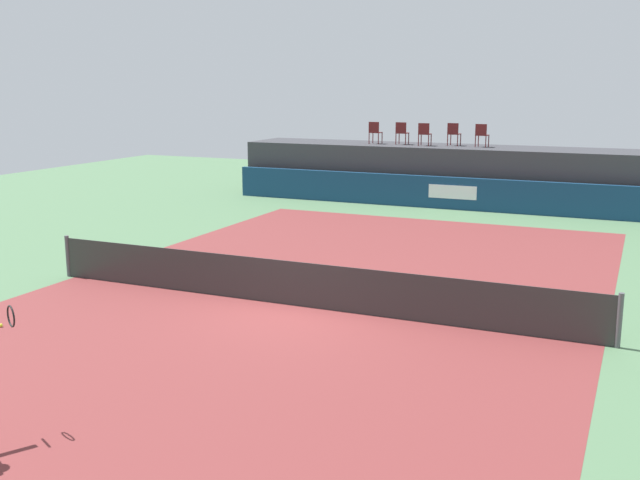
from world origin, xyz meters
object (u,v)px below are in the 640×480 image
(spectator_chair_far_right, at_px, (482,134))
(net_post_far, at_px, (619,320))
(spectator_chair_left, at_px, (402,132))
(spectator_chair_center, at_px, (424,133))
(net_post_near, at_px, (68,256))
(tennis_ball, at_px, (1,325))
(spectator_chair_far_left, at_px, (375,132))
(spectator_chair_right, at_px, (454,133))

(spectator_chair_far_right, distance_m, net_post_far, 16.35)
(spectator_chair_left, relative_size, spectator_chair_center, 1.00)
(spectator_chair_far_right, distance_m, net_post_near, 16.76)
(spectator_chair_center, distance_m, tennis_ball, 18.92)
(spectator_chair_far_left, distance_m, spectator_chair_far_right, 4.30)
(spectator_chair_right, xyz_separation_m, net_post_near, (-5.59, -15.43, -2.19))
(spectator_chair_left, relative_size, net_post_far, 0.89)
(spectator_chair_far_right, bearing_deg, tennis_ball, -105.49)
(spectator_chair_far_left, relative_size, spectator_chair_left, 1.00)
(spectator_chair_center, distance_m, spectator_chair_far_right, 2.20)
(spectator_chair_right, distance_m, tennis_ball, 19.60)
(spectator_chair_far_right, relative_size, tennis_ball, 13.06)
(spectator_chair_center, bearing_deg, spectator_chair_left, 165.21)
(net_post_far, bearing_deg, spectator_chair_far_right, 110.45)
(spectator_chair_far_left, bearing_deg, net_post_near, -99.18)
(spectator_chair_right, height_order, net_post_near, spectator_chair_right)
(spectator_chair_right, height_order, spectator_chair_far_right, same)
(net_post_far, bearing_deg, spectator_chair_center, 117.74)
(spectator_chair_center, distance_m, spectator_chair_right, 1.15)
(spectator_chair_left, distance_m, tennis_ball, 19.05)
(spectator_chair_left, distance_m, spectator_chair_far_right, 3.20)
(spectator_chair_center, height_order, tennis_ball, spectator_chair_center)
(spectator_chair_far_left, height_order, spectator_chair_far_right, same)
(spectator_chair_left, xyz_separation_m, spectator_chair_far_right, (3.20, -0.01, 0.00))
(spectator_chair_center, relative_size, net_post_far, 0.89)
(spectator_chair_center, distance_m, net_post_near, 15.76)
(spectator_chair_left, xyz_separation_m, net_post_near, (-3.54, -15.20, -2.19))
(net_post_far, distance_m, tennis_ball, 11.43)
(spectator_chair_far_left, height_order, net_post_near, spectator_chair_far_left)
(spectator_chair_far_left, height_order, spectator_chair_right, same)
(spectator_chair_right, bearing_deg, spectator_chair_left, -173.56)
(spectator_chair_far_left, xyz_separation_m, spectator_chair_right, (3.15, 0.34, 0.00))
(spectator_chair_left, xyz_separation_m, tennis_ball, (-1.99, -18.76, -2.66))
(spectator_chair_far_right, bearing_deg, net_post_far, -69.55)
(spectator_chair_far_left, relative_size, spectator_chair_far_right, 1.00)
(spectator_chair_far_left, distance_m, net_post_near, 15.44)
(spectator_chair_center, relative_size, tennis_ball, 13.06)
(spectator_chair_center, relative_size, net_post_near, 0.89)
(tennis_ball, bearing_deg, spectator_chair_far_left, 87.26)
(spectator_chair_far_left, relative_size, spectator_chair_right, 1.00)
(spectator_chair_far_left, relative_size, net_post_near, 0.89)
(spectator_chair_center, bearing_deg, tennis_ball, -99.23)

